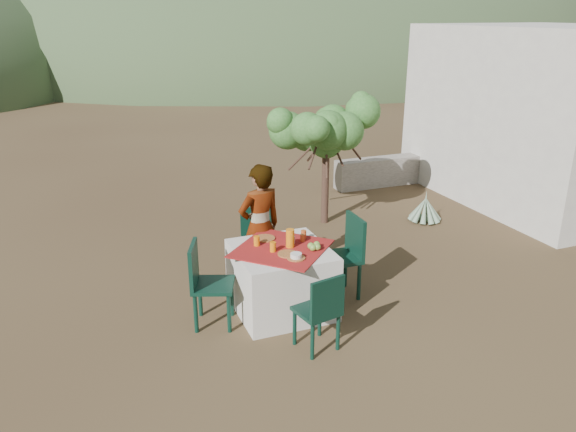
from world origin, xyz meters
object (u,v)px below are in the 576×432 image
object	(u,v)px
shrub_tree	(328,135)
chair_far	(257,238)
person	(260,227)
chair_right	(345,252)
juice_pitcher	(290,238)
chair_left	(205,281)
table	(282,279)
chair_near	(321,309)
guesthouse	(547,114)
agave	(425,210)

from	to	relation	value
shrub_tree	chair_far	bearing A→B (deg)	-139.32
person	shrub_tree	distance (m)	2.58
chair_right	juice_pitcher	bearing A→B (deg)	-82.97
chair_far	person	distance (m)	0.50
chair_left	chair_right	distance (m)	1.70
chair_right	chair_left	bearing A→B (deg)	-86.52
chair_far	chair_right	bearing A→B (deg)	-41.03
table	shrub_tree	xyz separation A→B (m)	(1.70, 2.45, 1.03)
chair_near	shrub_tree	distance (m)	3.86
chair_left	juice_pitcher	world-z (taller)	juice_pitcher
chair_left	guesthouse	distance (m)	7.20
chair_far	chair_near	distance (m)	1.95
shrub_tree	chair_right	bearing A→B (deg)	-110.12
table	person	distance (m)	0.76
guesthouse	person	bearing A→B (deg)	-164.69
agave	guesthouse	world-z (taller)	guesthouse
chair_near	shrub_tree	xyz separation A→B (m)	(1.64, 3.37, 0.95)
chair_near	person	size ratio (longest dim) A/B	0.54
table	chair_far	xyz separation A→B (m)	(0.06, 1.03, 0.10)
guesthouse	juice_pitcher	xyz separation A→B (m)	(-5.80, -2.27, -0.63)
chair_right	person	world-z (taller)	person
chair_near	chair_left	world-z (taller)	chair_left
person	agave	distance (m)	3.49
person	table	bearing A→B (deg)	80.11
chair_near	shrub_tree	bearing A→B (deg)	-127.35
juice_pitcher	guesthouse	bearing A→B (deg)	21.40
table	guesthouse	xyz separation A→B (m)	(5.90, 2.27, 1.12)
chair_far	agave	world-z (taller)	chair_far
chair_left	agave	bearing A→B (deg)	-44.99
agave	shrub_tree	bearing A→B (deg)	158.17
table	agave	world-z (taller)	table
chair_far	shrub_tree	xyz separation A→B (m)	(1.65, 1.42, 0.94)
chair_right	person	size ratio (longest dim) A/B	0.63
chair_left	chair_right	world-z (taller)	chair_right
person	shrub_tree	world-z (taller)	shrub_tree
table	chair_right	bearing A→B (deg)	4.86
shrub_tree	guesthouse	distance (m)	4.20
table	guesthouse	bearing A→B (deg)	21.02
person	chair_right	bearing A→B (deg)	133.68
juice_pitcher	shrub_tree	bearing A→B (deg)	56.85
chair_right	shrub_tree	distance (m)	2.68
table	juice_pitcher	bearing A→B (deg)	-3.18
chair_left	agave	xyz separation A→B (m)	(4.06, 1.85, -0.33)
chair_left	agave	size ratio (longest dim) A/B	1.65
table	chair_near	distance (m)	0.93
table	agave	distance (m)	3.69
guesthouse	chair_near	bearing A→B (deg)	-151.36
guesthouse	shrub_tree	bearing A→B (deg)	177.52
shrub_tree	chair_left	bearing A→B (deg)	-136.39
chair_far	chair_right	xyz separation A→B (m)	(0.78, -0.96, 0.07)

